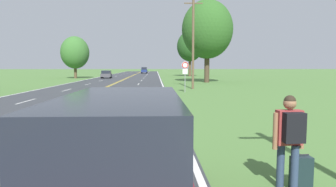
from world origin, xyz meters
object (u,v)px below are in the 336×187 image
Objects in this scene: suitcase at (301,173)px; tree_far_back at (75,53)px; hitchhiker_person at (290,133)px; tree_behind_sign at (190,46)px; tree_right_cluster at (207,30)px; car_dark_blue_suv_mid_near at (144,70)px; car_dark_grey_hatchback_approaching at (106,74)px; traffic_sign at (185,69)px; car_maroon_van_nearest at (122,161)px.

tree_far_back reaches higher than suitcase.
tree_behind_sign is at bearing -7.74° from hitchhiker_person.
car_dark_blue_suv_mid_near is at bearing 101.77° from tree_right_cluster.
tree_far_back reaches higher than car_dark_grey_hatchback_approaching.
tree_right_cluster is at bearing 13.41° from car_dark_blue_suv_mid_near.
car_dark_blue_suv_mid_near is at bearing -11.74° from car_dark_grey_hatchback_approaching.
tree_far_back is (-17.27, 29.90, 2.69)m from traffic_sign.
tree_right_cluster reaches higher than tree_far_back.
hitchhiker_person is 0.67× the size of traffic_sign.
tree_far_back is at bearing -156.39° from tree_behind_sign.
hitchhiker_person is at bearing -71.29° from tree_far_back.
suitcase is 0.25× the size of traffic_sign.
suitcase is 0.19× the size of car_dark_grey_hatchback_approaching.
car_maroon_van_nearest is (-7.67, -37.14, -6.27)m from tree_right_cluster.
hitchhiker_person is at bearing 111.51° from car_maroon_van_nearest.
car_dark_grey_hatchback_approaching is (-11.63, 29.93, -1.26)m from traffic_sign.
tree_far_back is at bearing 120.01° from traffic_sign.
tree_right_cluster reaches higher than suitcase.
car_dark_blue_suv_mid_near is at bearing 113.00° from tree_behind_sign.
traffic_sign is 0.55× the size of car_maroon_van_nearest.
traffic_sign is at bearing -106.62° from tree_right_cluster.
traffic_sign reaches higher than car_maroon_van_nearest.
traffic_sign is at bearing -2.46° from suitcase.
tree_behind_sign is (4.90, 60.28, 6.19)m from suitcase.
tree_right_cluster is 51.49m from car_dark_blue_suv_mid_near.
tree_right_cluster reaches higher than traffic_sign.
traffic_sign is (-0.14, 20.63, 1.71)m from suitcase.
car_maroon_van_nearest is at bearing -98.07° from traffic_sign.
tree_behind_sign is 0.87× the size of tree_right_cluster.
tree_behind_sign reaches higher than suitcase.
suitcase is 53.62m from tree_far_back.
car_maroon_van_nearest is (-3.10, -21.84, -1.04)m from traffic_sign.
tree_right_cluster is (4.57, 15.30, 5.23)m from traffic_sign.
tree_right_cluster is at bearing -33.76° from tree_far_back.
tree_behind_sign is at bearing 88.89° from tree_right_cluster.
suitcase is at bearing 5.63° from car_dark_blue_suv_mid_near.
car_maroon_van_nearest reaches higher than hitchhiker_person.
car_maroon_van_nearest is 87.22m from car_dark_blue_suv_mid_near.
hitchhiker_person is 0.37× the size of car_maroon_van_nearest.
traffic_sign is at bearing -161.26° from car_dark_grey_hatchback_approaching.
car_dark_blue_suv_mid_near is (-2.76, 87.17, 0.02)m from car_maroon_van_nearest.
tree_far_back is at bearing 87.86° from car_dark_grey_hatchback_approaching.
tree_behind_sign is at bearing 23.61° from tree_far_back.
tree_far_back is 6.88m from car_dark_grey_hatchback_approaching.
tree_right_cluster is 38.44m from car_maroon_van_nearest.
tree_behind_sign is at bearing 82.76° from traffic_sign.
traffic_sign is 32.14m from car_dark_grey_hatchback_approaching.
traffic_sign reaches higher than suitcase.
car_maroon_van_nearest reaches higher than suitcase.
traffic_sign is 0.62× the size of car_dark_blue_suv_mid_near.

